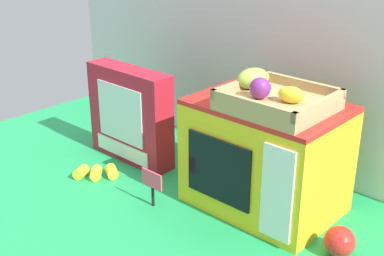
{
  "coord_description": "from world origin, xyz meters",
  "views": [
    {
      "loc": [
        0.85,
        -0.95,
        0.7
      ],
      "look_at": [
        -0.04,
        0.01,
        0.16
      ],
      "focal_mm": 48.27,
      "sensor_mm": 36.0,
      "label": 1
    }
  ],
  "objects_px": {
    "cookie_set_box": "(130,115)",
    "loose_toy_apple": "(340,241)",
    "price_sign": "(152,183)",
    "toy_microwave": "(266,156)",
    "loose_toy_banana": "(96,172)",
    "food_groups_crate": "(274,98)"
  },
  "relations": [
    {
      "from": "toy_microwave",
      "to": "food_groups_crate",
      "type": "relative_size",
      "value": 1.48
    },
    {
      "from": "toy_microwave",
      "to": "cookie_set_box",
      "type": "height_order",
      "value": "cookie_set_box"
    },
    {
      "from": "price_sign",
      "to": "toy_microwave",
      "type": "bearing_deg",
      "value": 44.14
    },
    {
      "from": "toy_microwave",
      "to": "loose_toy_apple",
      "type": "height_order",
      "value": "toy_microwave"
    },
    {
      "from": "loose_toy_banana",
      "to": "cookie_set_box",
      "type": "bearing_deg",
      "value": 97.75
    },
    {
      "from": "price_sign",
      "to": "loose_toy_apple",
      "type": "bearing_deg",
      "value": 16.91
    },
    {
      "from": "food_groups_crate",
      "to": "loose_toy_apple",
      "type": "xyz_separation_m",
      "value": [
        0.22,
        -0.04,
        -0.27
      ]
    },
    {
      "from": "cookie_set_box",
      "to": "loose_toy_banana",
      "type": "bearing_deg",
      "value": -82.25
    },
    {
      "from": "loose_toy_banana",
      "to": "toy_microwave",
      "type": "bearing_deg",
      "value": 24.67
    },
    {
      "from": "food_groups_crate",
      "to": "price_sign",
      "type": "height_order",
      "value": "food_groups_crate"
    },
    {
      "from": "toy_microwave",
      "to": "cookie_set_box",
      "type": "relative_size",
      "value": 1.22
    },
    {
      "from": "cookie_set_box",
      "to": "price_sign",
      "type": "relative_size",
      "value": 2.99
    },
    {
      "from": "food_groups_crate",
      "to": "loose_toy_apple",
      "type": "bearing_deg",
      "value": -10.79
    },
    {
      "from": "cookie_set_box",
      "to": "loose_toy_apple",
      "type": "xyz_separation_m",
      "value": [
        0.71,
        -0.01,
        -0.11
      ]
    },
    {
      "from": "toy_microwave",
      "to": "loose_toy_banana",
      "type": "xyz_separation_m",
      "value": [
        -0.44,
        -0.2,
        -0.12
      ]
    },
    {
      "from": "cookie_set_box",
      "to": "price_sign",
      "type": "distance_m",
      "value": 0.31
    },
    {
      "from": "price_sign",
      "to": "loose_toy_banana",
      "type": "distance_m",
      "value": 0.24
    },
    {
      "from": "cookie_set_box",
      "to": "price_sign",
      "type": "bearing_deg",
      "value": -30.75
    },
    {
      "from": "food_groups_crate",
      "to": "loose_toy_banana",
      "type": "relative_size",
      "value": 2.15
    },
    {
      "from": "food_groups_crate",
      "to": "price_sign",
      "type": "distance_m",
      "value": 0.38
    },
    {
      "from": "toy_microwave",
      "to": "price_sign",
      "type": "height_order",
      "value": "toy_microwave"
    },
    {
      "from": "toy_microwave",
      "to": "price_sign",
      "type": "xyz_separation_m",
      "value": [
        -0.21,
        -0.2,
        -0.07
      ]
    }
  ]
}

